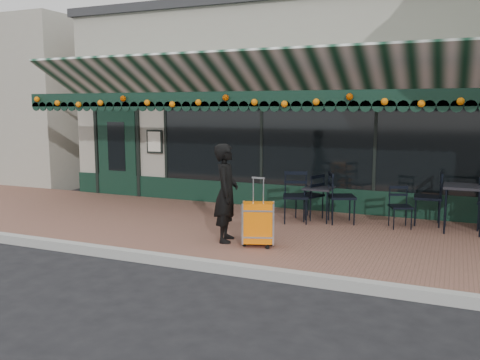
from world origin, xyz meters
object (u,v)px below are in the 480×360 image
at_px(chair_b_front, 296,197).
at_px(chair_a_left, 428,198).
at_px(suitcase, 258,224).
at_px(cafe_table_a, 464,190).
at_px(woman, 226,193).
at_px(chair_a_front, 400,207).
at_px(cafe_table_b, 319,191).
at_px(chair_b_left, 309,196).
at_px(chair_b_right, 342,197).

bearing_deg(chair_b_front, chair_a_left, 0.56).
height_order(suitcase, cafe_table_a, suitcase).
bearing_deg(woman, chair_a_front, -66.59).
distance_m(woman, suitcase, 0.74).
distance_m(cafe_table_a, cafe_table_b, 2.53).
xyz_separation_m(cafe_table_a, chair_b_front, (-2.89, -0.42, -0.25)).
relative_size(chair_b_left, chair_b_right, 0.92).
bearing_deg(chair_b_right, woman, 121.78).
distance_m(chair_b_left, chair_b_front, 0.47).
bearing_deg(woman, cafe_table_b, -42.21).
bearing_deg(cafe_table_b, chair_b_front, -142.16).
bearing_deg(chair_a_front, chair_b_right, 158.53).
bearing_deg(chair_a_left, chair_a_front, -47.33).
bearing_deg(woman, chair_b_front, -35.92).
height_order(chair_a_left, chair_b_front, chair_a_left).
height_order(chair_b_left, chair_b_front, chair_b_front).
bearing_deg(woman, chair_a_left, -65.49).
bearing_deg(chair_b_left, woman, 4.75).
bearing_deg(chair_b_front, cafe_table_a, -9.44).
xyz_separation_m(woman, chair_a_front, (2.50, 2.05, -0.41)).
height_order(cafe_table_b, chair_b_front, chair_b_front).
xyz_separation_m(woman, chair_b_left, (0.78, 2.19, -0.34)).
distance_m(cafe_table_a, chair_a_front, 1.09).
height_order(woman, chair_a_left, woman).
bearing_deg(chair_b_front, chair_a_front, -8.35).
height_order(chair_b_left, chair_b_right, chair_b_right).
bearing_deg(chair_a_front, chair_b_front, 166.72).
xyz_separation_m(cafe_table_a, chair_a_front, (-1.02, -0.11, -0.36)).
relative_size(suitcase, cafe_table_b, 1.67).
bearing_deg(chair_b_left, cafe_table_a, 113.87).
bearing_deg(cafe_table_a, chair_a_front, -173.74).
relative_size(cafe_table_a, chair_a_front, 1.08).
bearing_deg(woman, cafe_table_a, -74.43).
distance_m(chair_b_right, chair_b_front, 0.86).
bearing_deg(chair_a_front, chair_a_left, 23.60).
relative_size(suitcase, chair_b_right, 1.11).
distance_m(suitcase, cafe_table_a, 3.72).
bearing_deg(chair_b_left, chair_a_left, 122.69).
relative_size(woman, cafe_table_b, 2.45).
height_order(suitcase, chair_a_left, suitcase).
distance_m(cafe_table_b, chair_b_left, 0.30).
bearing_deg(suitcase, cafe_table_b, 60.05).
height_order(suitcase, chair_b_right, suitcase).
relative_size(woman, chair_a_front, 2.09).
bearing_deg(chair_b_left, cafe_table_b, 78.75).
distance_m(cafe_table_a, chair_a_left, 0.72).
xyz_separation_m(suitcase, chair_a_left, (2.34, 2.60, 0.14)).
bearing_deg(suitcase, chair_a_front, 29.36).
bearing_deg(chair_a_front, woman, -163.23).
xyz_separation_m(cafe_table_a, chair_a_left, (-0.59, 0.34, -0.23)).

